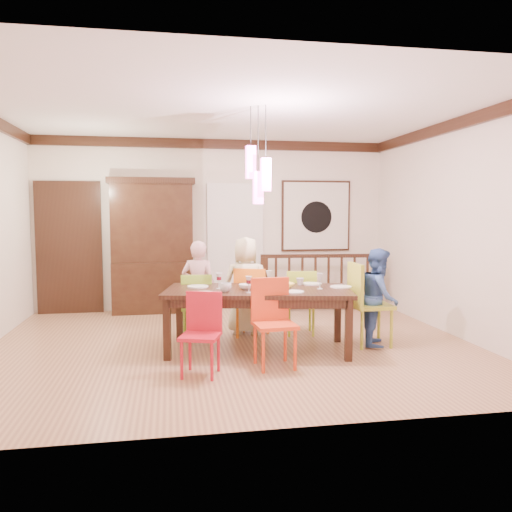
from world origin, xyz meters
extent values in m
plane|color=#966648|center=(0.00, 0.00, 0.00)|extent=(6.00, 6.00, 0.00)
plane|color=white|center=(0.00, 0.00, 2.90)|extent=(6.00, 6.00, 0.00)
plane|color=beige|center=(0.00, 2.50, 1.45)|extent=(6.00, 0.00, 6.00)
plane|color=beige|center=(3.00, 0.00, 1.45)|extent=(0.00, 5.00, 5.00)
cube|color=black|center=(-2.40, 2.45, 1.05)|extent=(1.04, 0.07, 2.24)
cube|color=silver|center=(0.35, 2.46, 1.05)|extent=(0.97, 0.05, 2.22)
cube|color=black|center=(1.80, 2.47, 1.60)|extent=(1.25, 0.04, 1.25)
cube|color=silver|center=(1.80, 2.44, 1.60)|extent=(1.18, 0.02, 1.18)
cylinder|color=black|center=(1.80, 2.43, 1.58)|extent=(0.56, 0.01, 0.56)
cube|color=#F349AC|center=(0.18, -0.26, 2.25)|extent=(0.11, 0.11, 0.38)
cylinder|color=black|center=(0.18, -0.26, 2.67)|extent=(0.01, 0.01, 0.46)
cube|color=#F349AC|center=(0.34, -0.36, 2.10)|extent=(0.11, 0.11, 0.38)
cylinder|color=black|center=(0.34, -0.36, 2.59)|extent=(0.01, 0.01, 0.61)
cube|color=#F349AC|center=(0.26, -0.31, 1.95)|extent=(0.11, 0.11, 0.38)
cylinder|color=black|center=(0.26, -0.31, 2.52)|extent=(0.01, 0.01, 0.76)
cube|color=black|center=(0.26, -0.31, 0.72)|extent=(2.34, 1.39, 0.05)
cube|color=black|center=(-0.76, 0.11, 0.35)|extent=(0.09, 0.09, 0.70)
cube|color=black|center=(1.28, 0.11, 0.35)|extent=(0.09, 0.09, 0.70)
cube|color=black|center=(-0.76, -0.73, 0.35)|extent=(0.09, 0.09, 0.70)
cube|color=black|center=(1.28, -0.73, 0.35)|extent=(0.09, 0.09, 0.70)
cube|color=black|center=(0.26, 0.13, 0.65)|extent=(1.97, 0.41, 0.10)
cube|color=black|center=(0.26, -0.75, 0.65)|extent=(1.97, 0.41, 0.10)
cube|color=#85B92D|center=(-0.44, 0.39, 0.42)|extent=(0.41, 0.41, 0.04)
cube|color=#85B92D|center=(-0.44, 0.39, 0.65)|extent=(0.39, 0.06, 0.43)
cylinder|color=#85B92D|center=(-0.59, 0.23, 0.21)|extent=(0.03, 0.03, 0.41)
cylinder|color=#85B92D|center=(-0.28, 0.23, 0.21)|extent=(0.03, 0.03, 0.41)
cylinder|color=#85B92D|center=(-0.59, 0.55, 0.21)|extent=(0.03, 0.03, 0.41)
cylinder|color=#85B92D|center=(-0.28, 0.55, 0.21)|extent=(0.03, 0.03, 0.41)
cube|color=orange|center=(0.32, 0.40, 0.45)|extent=(0.55, 0.55, 0.04)
cube|color=orange|center=(0.32, 0.40, 0.70)|extent=(0.40, 0.20, 0.46)
cylinder|color=orange|center=(0.15, 0.23, 0.22)|extent=(0.04, 0.04, 0.44)
cylinder|color=orange|center=(0.49, 0.23, 0.22)|extent=(0.04, 0.04, 0.44)
cylinder|color=orange|center=(0.15, 0.57, 0.22)|extent=(0.04, 0.04, 0.44)
cylinder|color=orange|center=(0.49, 0.57, 0.22)|extent=(0.04, 0.04, 0.44)
cube|color=#AECF2E|center=(0.97, 0.41, 0.43)|extent=(0.45, 0.45, 0.04)
cube|color=#AECF2E|center=(0.97, 0.41, 0.67)|extent=(0.40, 0.09, 0.44)
cylinder|color=#AECF2E|center=(0.81, 0.25, 0.21)|extent=(0.03, 0.03, 0.42)
cylinder|color=#AECF2E|center=(1.13, 0.25, 0.21)|extent=(0.03, 0.03, 0.42)
cylinder|color=#AECF2E|center=(0.81, 0.57, 0.21)|extent=(0.03, 0.03, 0.42)
cylinder|color=#AECF2E|center=(1.13, 0.57, 0.21)|extent=(0.03, 0.03, 0.42)
cube|color=#B21424|center=(-0.48, -1.12, 0.41)|extent=(0.48, 0.48, 0.04)
cube|color=#B21424|center=(-0.48, -1.12, 0.63)|extent=(0.37, 0.15, 0.42)
cylinder|color=#B21424|center=(-0.63, -1.27, 0.20)|extent=(0.03, 0.03, 0.40)
cylinder|color=#B21424|center=(-0.33, -1.27, 0.20)|extent=(0.03, 0.03, 0.40)
cylinder|color=#B21424|center=(-0.63, -0.97, 0.20)|extent=(0.03, 0.03, 0.40)
cylinder|color=#B21424|center=(-0.33, -0.97, 0.20)|extent=(0.03, 0.03, 0.40)
cube|color=red|center=(0.32, -0.98, 0.46)|extent=(0.46, 0.46, 0.04)
cube|color=red|center=(0.32, -0.98, 0.71)|extent=(0.43, 0.07, 0.47)
cylinder|color=red|center=(0.15, -1.15, 0.22)|extent=(0.04, 0.04, 0.45)
cylinder|color=red|center=(0.50, -1.15, 0.22)|extent=(0.04, 0.04, 0.45)
cylinder|color=red|center=(0.15, -0.81, 0.22)|extent=(0.04, 0.04, 0.45)
cylinder|color=red|center=(0.50, -0.81, 0.22)|extent=(0.04, 0.04, 0.45)
cube|color=#ACB72E|center=(1.70, -0.31, 0.50)|extent=(0.47, 0.47, 0.04)
cube|color=#ACB72E|center=(1.70, -0.31, 0.78)|extent=(0.05, 0.47, 0.51)
cylinder|color=#ACB72E|center=(1.51, -0.50, 0.25)|extent=(0.04, 0.04, 0.49)
cylinder|color=#ACB72E|center=(1.89, -0.50, 0.25)|extent=(0.04, 0.04, 0.49)
cylinder|color=#ACB72E|center=(1.51, -0.12, 0.25)|extent=(0.04, 0.04, 0.49)
cylinder|color=#ACB72E|center=(1.89, -0.12, 0.25)|extent=(0.04, 0.04, 0.49)
cube|color=black|center=(-1.05, 2.28, 0.42)|extent=(1.31, 0.44, 0.84)
cube|color=black|center=(-1.05, 2.30, 1.50)|extent=(1.31, 0.40, 1.31)
cube|color=black|center=(-1.05, 2.49, 1.50)|extent=(1.13, 0.02, 1.13)
cube|color=black|center=(-1.05, 2.30, 2.18)|extent=(1.41, 0.44, 0.10)
cube|color=black|center=(0.78, 1.95, 0.46)|extent=(0.13, 0.13, 0.92)
cube|color=black|center=(2.75, 1.95, 0.46)|extent=(0.13, 0.13, 0.92)
cube|color=black|center=(1.76, 1.95, 0.93)|extent=(2.09, 0.27, 0.06)
cube|color=black|center=(1.76, 1.95, 0.05)|extent=(1.97, 0.24, 0.05)
imported|color=#F6BBC4|center=(-0.40, 0.51, 0.65)|extent=(0.55, 0.45, 1.29)
imported|color=beige|center=(0.25, 0.56, 0.67)|extent=(0.72, 0.55, 1.33)
imported|color=#3C61AA|center=(1.80, -0.31, 0.61)|extent=(0.66, 0.73, 1.22)
imported|color=yellow|center=(0.50, -0.40, 0.79)|extent=(0.41, 0.41, 0.08)
imported|color=white|center=(0.13, -0.32, 0.78)|extent=(0.21, 0.21, 0.06)
imported|color=silver|center=(-0.15, -0.47, 0.80)|extent=(0.16, 0.16, 0.11)
imported|color=silver|center=(0.84, -0.09, 0.79)|extent=(0.12, 0.12, 0.09)
cylinder|color=white|center=(-0.44, -0.04, 0.76)|extent=(0.26, 0.26, 0.01)
cylinder|color=white|center=(0.22, -0.03, 0.76)|extent=(0.26, 0.26, 0.01)
cylinder|color=white|center=(1.00, -0.05, 0.76)|extent=(0.26, 0.26, 0.01)
cylinder|color=white|center=(-0.41, -0.56, 0.76)|extent=(0.26, 0.26, 0.01)
cylinder|color=white|center=(0.60, -0.64, 0.76)|extent=(0.26, 0.26, 0.01)
cylinder|color=white|center=(1.28, -0.36, 0.76)|extent=(0.26, 0.26, 0.01)
cube|color=#D83359|center=(0.26, -0.63, 0.76)|extent=(0.18, 0.14, 0.01)
camera|label=1|loc=(-0.77, -6.12, 1.66)|focal=35.00mm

